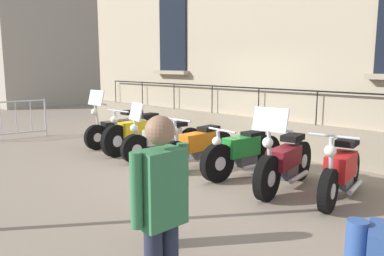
{
  "coord_description": "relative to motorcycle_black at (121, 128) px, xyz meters",
  "views": [
    {
      "loc": [
        5.37,
        5.12,
        2.0
      ],
      "look_at": [
        0.13,
        0.0,
        0.8
      ],
      "focal_mm": 36.03,
      "sensor_mm": 36.0,
      "label": 1
    }
  ],
  "objects": [
    {
      "name": "building_facade",
      "position": [
        -2.29,
        2.81,
        2.92
      ],
      "size": [
        0.82,
        13.68,
        6.94
      ],
      "color": "tan",
      "rests_on": "ground_plane"
    },
    {
      "name": "motorcycle_yellow",
      "position": [
        0.15,
        0.88,
        0.01
      ],
      "size": [
        2.07,
        0.66,
        1.03
      ],
      "color": "black",
      "rests_on": "ground_plane"
    },
    {
      "name": "motorcycle_silver",
      "position": [
        0.2,
        1.84,
        -0.03
      ],
      "size": [
        2.0,
        0.66,
        1.25
      ],
      "color": "black",
      "rests_on": "ground_plane"
    },
    {
      "name": "pedestrian_standing",
      "position": [
        3.76,
        5.84,
        0.5
      ],
      "size": [
        0.53,
        0.23,
        1.65
      ],
      "color": "#23283D",
      "rests_on": "ground_plane"
    },
    {
      "name": "motorcycle_green",
      "position": [
        0.03,
        3.81,
        -0.02
      ],
      "size": [
        1.95,
        0.66,
        0.91
      ],
      "color": "black",
      "rests_on": "ground_plane"
    },
    {
      "name": "motorcycle_black",
      "position": [
        0.0,
        0.0,
        0.0
      ],
      "size": [
        2.08,
        0.68,
        1.42
      ],
      "color": "black",
      "rests_on": "ground_plane"
    },
    {
      "name": "ground_plane",
      "position": [
        0.19,
        2.81,
        -0.43
      ],
      "size": [
        60.0,
        60.0,
        0.0
      ],
      "primitive_type": "plane",
      "color": "gray"
    },
    {
      "name": "crowd_barrier",
      "position": [
        1.65,
        -2.85,
        0.13
      ],
      "size": [
        1.92,
        0.46,
        1.05
      ],
      "color": "#B7B7BF",
      "rests_on": "ground_plane"
    },
    {
      "name": "motorcycle_red",
      "position": [
        0.03,
        5.63,
        -0.01
      ],
      "size": [
        1.9,
        0.68,
        1.07
      ],
      "color": "black",
      "rests_on": "ground_plane"
    },
    {
      "name": "motorcycle_orange",
      "position": [
        0.14,
        2.82,
        -0.02
      ],
      "size": [
        1.98,
        0.64,
        1.02
      ],
      "color": "black",
      "rests_on": "ground_plane"
    },
    {
      "name": "bollard",
      "position": [
        2.9,
        4.83,
        0.06
      ],
      "size": [
        0.24,
        0.24,
        0.97
      ],
      "color": "black",
      "rests_on": "ground_plane"
    },
    {
      "name": "motorcycle_maroon",
      "position": [
        0.2,
        4.78,
        0.01
      ],
      "size": [
        2.0,
        0.65,
        1.39
      ],
      "color": "black",
      "rests_on": "ground_plane"
    }
  ]
}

